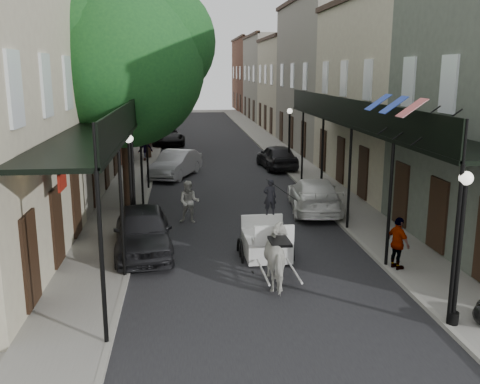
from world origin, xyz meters
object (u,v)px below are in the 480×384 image
object	(u,v)px
pedestrian_walking	(189,202)
pedestrian_sidewalk_right	(398,243)
lamppost_right_far	(289,139)
pedestrian_sidewalk_left	(145,149)
lamppost_right_near	(459,247)
lamppost_left	(131,183)
car_left_far	(165,136)
tree_near	(133,59)
car_left_mid	(176,164)
horse	(280,257)
car_right_near	(314,195)
car_right_far	(277,157)
car_left_near	(143,231)
carriage	(264,223)
tree_far	(151,73)

from	to	relation	value
pedestrian_walking	pedestrian_sidewalk_right	distance (m)	8.71
lamppost_right_far	pedestrian_sidewalk_left	size ratio (longest dim) A/B	2.33
lamppost_right_near	pedestrian_walking	bearing A→B (deg)	121.99
lamppost_left	car_left_far	size ratio (longest dim) A/B	0.67
tree_near	lamppost_left	xyz separation A→B (m)	(0.10, -4.18, -4.44)
pedestrian_walking	car_left_mid	size ratio (longest dim) A/B	0.37
horse	car_left_mid	bearing A→B (deg)	-80.47
horse	pedestrian_walking	world-z (taller)	pedestrian_walking
car_right_near	car_right_far	bearing A→B (deg)	-83.89
car_left_near	car_left_mid	bearing A→B (deg)	80.72
car_left_near	car_right_far	world-z (taller)	car_left_near
tree_near	pedestrian_walking	distance (m)	6.50
pedestrian_walking	tree_near	bearing A→B (deg)	141.72
car_right_far	carriage	bearing A→B (deg)	73.25
car_left_mid	tree_far	bearing A→B (deg)	124.55
pedestrian_sidewalk_right	horse	bearing A→B (deg)	80.08
tree_far	pedestrian_sidewalk_right	size ratio (longest dim) A/B	5.34
car_left_near	car_right_near	size ratio (longest dim) A/B	0.92
car_right_far	lamppost_right_near	bearing A→B (deg)	86.12
pedestrian_sidewalk_left	pedestrian_walking	bearing A→B (deg)	76.59
lamppost_right_far	pedestrian_sidewalk_left	bearing A→B (deg)	152.01
horse	car_left_near	distance (m)	5.16
lamppost_left	car_right_far	world-z (taller)	lamppost_left
car_left_near	car_right_near	xyz separation A→B (m)	(7.03, 4.75, -0.06)
car_left_mid	car_left_far	size ratio (longest dim) A/B	0.84
car_left_far	carriage	bearing A→B (deg)	-91.45
car_right_near	pedestrian_sidewalk_left	bearing A→B (deg)	-52.24
carriage	car_right_far	bearing A→B (deg)	77.12
lamppost_right_near	car_left_far	bearing A→B (deg)	103.11
lamppost_left	pedestrian_sidewalk_right	distance (m)	9.44
lamppost_right_far	carriage	bearing A→B (deg)	-104.42
pedestrian_sidewalk_right	car_left_far	xyz separation A→B (m)	(-7.80, 29.40, -0.16)
horse	car_left_near	bearing A→B (deg)	-39.02
tree_near	pedestrian_sidewalk_right	bearing A→B (deg)	-45.43
pedestrian_sidewalk_left	car_left_near	bearing A→B (deg)	69.75
car_left_near	lamppost_right_near	bearing A→B (deg)	-44.10
lamppost_right_far	car_right_far	distance (m)	1.88
pedestrian_sidewalk_left	carriage	bearing A→B (deg)	81.45
horse	car_left_near	xyz separation A→B (m)	(-4.08, 3.15, -0.04)
lamppost_right_near	pedestrian_sidewalk_left	world-z (taller)	lamppost_right_near
lamppost_left	car_right_near	size ratio (longest dim) A/B	0.74
tree_near	horse	bearing A→B (deg)	-62.73
pedestrian_sidewalk_left	car_left_far	distance (m)	8.46
lamppost_right_near	car_left_mid	bearing A→B (deg)	109.22
lamppost_right_far	car_left_far	size ratio (longest dim) A/B	0.67
pedestrian_sidewalk_left	car_right_near	bearing A→B (deg)	97.07
tree_far	lamppost_right_near	size ratio (longest dim) A/B	2.32
horse	pedestrian_walking	bearing A→B (deg)	-70.92
tree_far	carriage	bearing A→B (deg)	-77.16
car_right_far	car_left_far	bearing A→B (deg)	-63.79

